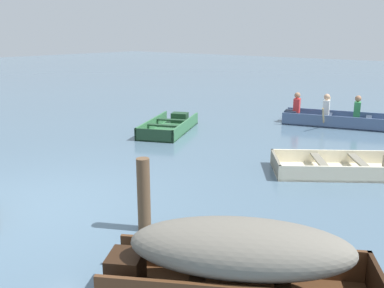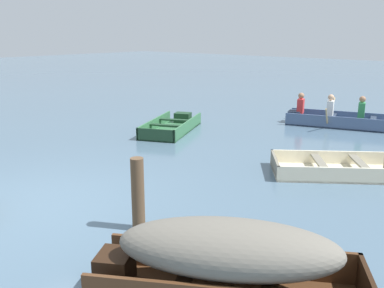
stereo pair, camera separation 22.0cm
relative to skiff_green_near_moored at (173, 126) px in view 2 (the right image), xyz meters
The scene contains 6 objects.
ground_plane 5.79m from the skiff_green_near_moored, 69.68° to the right, with size 80.00×80.00×0.00m, color slate.
skiff_green_near_moored is the anchor object (origin of this frame).
skiff_cream_mid_moored 5.24m from the skiff_green_near_moored, ahead, with size 2.77×2.47×0.31m.
skiff_dark_varnish_far_moored 7.95m from the skiff_green_near_moored, 42.99° to the right, with size 2.88×2.23×0.87m.
rowboat_slate_blue_with_crew 5.05m from the skiff_green_near_moored, 46.80° to the left, with size 3.85×2.31×0.92m.
mooring_post 6.27m from the skiff_green_near_moored, 51.33° to the right, with size 0.18×0.18×1.05m, color brown.
Camera 2 is at (6.09, -3.19, 2.71)m, focal length 40.00 mm.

